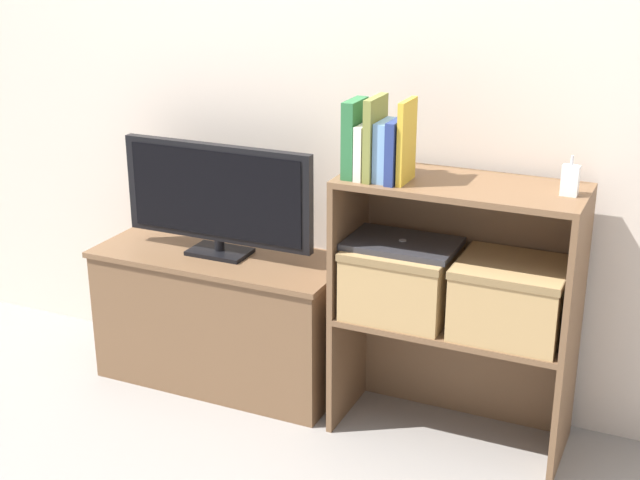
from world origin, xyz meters
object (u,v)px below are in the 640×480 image
(laptop, at_px, (403,244))
(book_forest, at_px, (355,138))
(storage_basket_left, at_px, (401,277))
(tv_stand, at_px, (222,317))
(book_skyblue, at_px, (386,150))
(storage_basket_right, at_px, (511,295))
(book_navy, at_px, (397,150))
(tv, at_px, (217,196))
(book_ivory, at_px, (365,150))
(book_olive, at_px, (375,138))
(baby_monitor, at_px, (570,180))
(book_mustard, at_px, (407,142))

(laptop, bearing_deg, book_forest, -161.36)
(book_forest, height_order, storage_basket_left, book_forest)
(tv_stand, xyz_separation_m, book_skyblue, (0.66, -0.09, 0.73))
(storage_basket_right, bearing_deg, book_navy, -172.17)
(tv, relative_size, book_ivory, 4.28)
(storage_basket_left, relative_size, storage_basket_right, 1.00)
(book_olive, xyz_separation_m, laptop, (0.08, 0.05, -0.35))
(storage_basket_right, height_order, laptop, laptop)
(book_forest, distance_m, book_ivory, 0.05)
(tv_stand, height_order, storage_basket_left, storage_basket_left)
(book_navy, distance_m, laptop, 0.33)
(tv_stand, bearing_deg, baby_monitor, -0.89)
(book_mustard, bearing_deg, book_navy, -180.00)
(book_skyblue, bearing_deg, book_navy, 0.00)
(book_mustard, xyz_separation_m, storage_basket_left, (-0.02, 0.05, -0.47))
(tv, xyz_separation_m, book_ivory, (0.60, -0.08, 0.25))
(baby_monitor, height_order, storage_basket_right, baby_monitor)
(baby_monitor, distance_m, storage_basket_left, 0.64)
(book_skyblue, height_order, storage_basket_right, book_skyblue)
(book_mustard, height_order, storage_basket_left, book_mustard)
(storage_basket_right, bearing_deg, book_forest, -174.32)
(tv_stand, relative_size, storage_basket_right, 2.73)
(book_forest, height_order, book_olive, book_olive)
(book_mustard, bearing_deg, tv, 173.46)
(book_olive, distance_m, book_navy, 0.08)
(book_forest, xyz_separation_m, baby_monitor, (0.66, 0.07, -0.08))
(book_mustard, relative_size, baby_monitor, 2.12)
(tv, distance_m, book_ivory, 0.65)
(tv_stand, xyz_separation_m, laptop, (0.71, -0.03, 0.41))
(tv_stand, distance_m, storage_basket_left, 0.77)
(book_olive, bearing_deg, book_forest, 180.00)
(book_forest, xyz_separation_m, book_olive, (0.07, -0.00, 0.01))
(book_skyblue, bearing_deg, laptop, 46.83)
(tv_stand, height_order, storage_basket_right, storage_basket_right)
(tv, bearing_deg, book_forest, -8.53)
(book_forest, relative_size, laptop, 0.68)
(storage_basket_right, relative_size, laptop, 0.96)
(book_mustard, bearing_deg, storage_basket_left, 110.75)
(book_olive, xyz_separation_m, storage_basket_right, (0.45, 0.05, -0.47))
(tv, relative_size, book_navy, 3.78)
(book_forest, bearing_deg, tv_stand, 171.31)
(book_skyblue, bearing_deg, book_olive, 180.00)
(book_forest, height_order, storage_basket_right, book_forest)
(book_ivory, bearing_deg, book_olive, 0.00)
(storage_basket_right, bearing_deg, baby_monitor, 6.04)
(book_ivory, height_order, laptop, book_ivory)
(tv, distance_m, book_navy, 0.75)
(book_ivory, distance_m, storage_basket_left, 0.45)
(book_forest, height_order, baby_monitor, book_forest)
(tv_stand, height_order, book_navy, book_navy)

